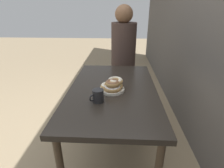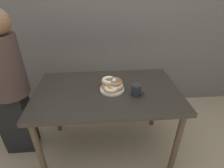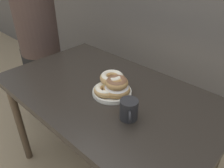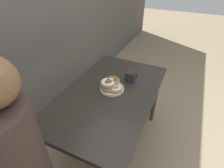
% 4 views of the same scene
% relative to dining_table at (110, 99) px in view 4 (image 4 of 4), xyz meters
% --- Properties ---
extents(ground_plane, '(14.00, 14.00, 0.00)m').
position_rel_dining_table_xyz_m(ground_plane, '(0.00, -0.26, -0.66)').
color(ground_plane, '#937F60').
extents(wall_back, '(8.00, 0.05, 2.60)m').
position_rel_dining_table_xyz_m(wall_back, '(0.00, 0.86, 0.64)').
color(wall_back, '#56514C').
rests_on(wall_back, ground_plane).
extents(dining_table, '(1.26, 0.75, 0.74)m').
position_rel_dining_table_xyz_m(dining_table, '(0.00, 0.00, 0.00)').
color(dining_table, '#28231E').
rests_on(dining_table, ground_plane).
extents(donut_plate, '(0.24, 0.23, 0.10)m').
position_rel_dining_table_xyz_m(donut_plate, '(0.04, 0.00, 0.13)').
color(donut_plate, silver).
rests_on(donut_plate, dining_table).
extents(coffee_mug, '(0.10, 0.10, 0.10)m').
position_rel_dining_table_xyz_m(coffee_mug, '(0.24, -0.10, 0.13)').
color(coffee_mug, '#232326').
rests_on(coffee_mug, dining_table).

